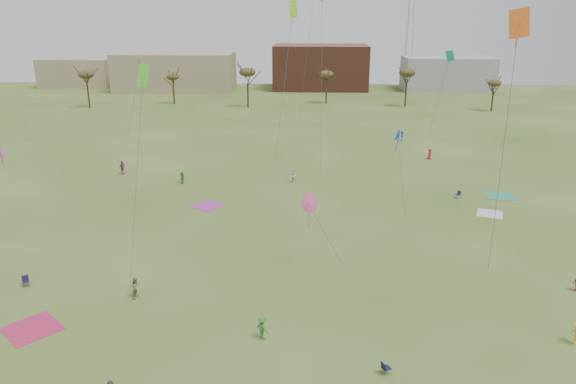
{
  "coord_description": "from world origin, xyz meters",
  "views": [
    {
      "loc": [
        1.71,
        -33.46,
        20.97
      ],
      "look_at": [
        0.0,
        12.0,
        5.5
      ],
      "focal_mm": 33.31,
      "sensor_mm": 36.0,
      "label": 1
    }
  ],
  "objects_px": {
    "camp_chair_left": "(26,283)",
    "camp_chair_center": "(386,370)",
    "flyer_near_center": "(262,328)",
    "camp_chair_right": "(457,196)",
    "radio_tower": "(410,17)"
  },
  "relations": [
    {
      "from": "flyer_near_center",
      "to": "camp_chair_right",
      "type": "distance_m",
      "value": 35.82
    },
    {
      "from": "camp_chair_left",
      "to": "radio_tower",
      "type": "xyz_separation_m",
      "value": [
        50.75,
        121.14,
        18.95
      ]
    },
    {
      "from": "flyer_near_center",
      "to": "camp_chair_center",
      "type": "relative_size",
      "value": 1.89
    },
    {
      "from": "camp_chair_left",
      "to": "radio_tower",
      "type": "relative_size",
      "value": 0.02
    },
    {
      "from": "camp_chair_center",
      "to": "radio_tower",
      "type": "distance_m",
      "value": 134.44
    },
    {
      "from": "flyer_near_center",
      "to": "radio_tower",
      "type": "bearing_deg",
      "value": -61.86
    },
    {
      "from": "flyer_near_center",
      "to": "camp_chair_center",
      "type": "xyz_separation_m",
      "value": [
        7.81,
        -3.43,
        -0.56
      ]
    },
    {
      "from": "flyer_near_center",
      "to": "camp_chair_left",
      "type": "bearing_deg",
      "value": 23.6
    },
    {
      "from": "camp_chair_left",
      "to": "camp_chair_center",
      "type": "relative_size",
      "value": 1.0
    },
    {
      "from": "camp_chair_right",
      "to": "camp_chair_center",
      "type": "bearing_deg",
      "value": -49.64
    },
    {
      "from": "camp_chair_left",
      "to": "camp_chair_center",
      "type": "distance_m",
      "value": 29.12
    },
    {
      "from": "radio_tower",
      "to": "camp_chair_left",
      "type": "bearing_deg",
      "value": -112.73
    },
    {
      "from": "flyer_near_center",
      "to": "camp_chair_right",
      "type": "height_order",
      "value": "flyer_near_center"
    },
    {
      "from": "camp_chair_center",
      "to": "camp_chair_right",
      "type": "height_order",
      "value": "same"
    },
    {
      "from": "camp_chair_center",
      "to": "flyer_near_center",
      "type": "bearing_deg",
      "value": 37.78
    }
  ]
}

